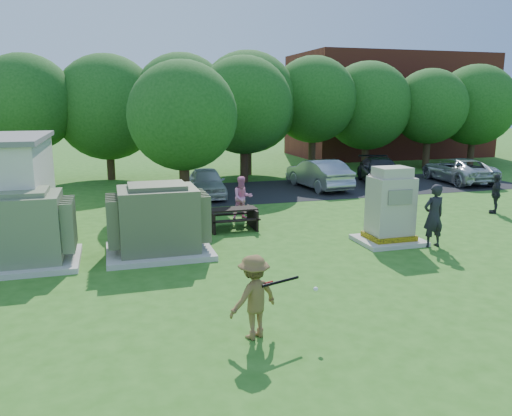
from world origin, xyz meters
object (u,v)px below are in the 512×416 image
object	(u,v)px
person_by_generator	(434,216)
picnic_table	(232,216)
car_silver_a	(318,174)
transformer_right	(158,221)
person_at_picnic	(242,198)
car_white	(207,182)
batter	(254,297)
person_walking_right	(496,194)
car_dark	(380,171)
generator_cabinet	(390,210)
car_silver_b	(458,170)
transformer_left	(19,231)

from	to	relation	value
person_by_generator	picnic_table	bearing A→B (deg)	-38.77
car_silver_a	transformer_right	bearing A→B (deg)	39.90
person_at_picnic	car_white	distance (m)	4.90
batter	person_by_generator	xyz separation A→B (m)	(6.91, 4.23, 0.17)
person_walking_right	car_dark	xyz separation A→B (m)	(-0.65, 7.73, -0.09)
transformer_right	car_white	xyz separation A→B (m)	(3.04, 8.49, -0.31)
car_dark	batter	bearing A→B (deg)	-108.61
generator_cabinet	picnic_table	bearing A→B (deg)	144.96
car_silver_a	car_silver_b	size ratio (longest dim) A/B	0.94
batter	person_at_picnic	xyz separation A→B (m)	(2.30, 9.47, 0.00)
person_at_picnic	car_silver_a	distance (m)	7.65
transformer_left	picnic_table	xyz separation A→B (m)	(6.41, 2.19, -0.51)
car_silver_a	car_silver_b	xyz separation A→B (m)	(8.14, -0.33, -0.08)
transformer_right	car_silver_b	size ratio (longest dim) A/B	0.62
car_silver_a	person_by_generator	bearing A→B (deg)	80.19
car_silver_a	car_dark	world-z (taller)	car_silver_a
generator_cabinet	car_silver_b	xyz separation A→B (m)	(9.99, 9.53, -0.38)
batter	car_white	distance (m)	14.46
generator_cabinet	car_dark	bearing A→B (deg)	61.26
car_white	car_dark	bearing A→B (deg)	10.77
transformer_right	person_at_picnic	world-z (taller)	transformer_right
person_by_generator	person_at_picnic	xyz separation A→B (m)	(-4.61, 5.24, -0.16)
car_white	car_silver_a	distance (m)	5.90
car_white	person_walking_right	bearing A→B (deg)	-28.13
transformer_left	car_silver_b	size ratio (longest dim) A/B	0.62
transformer_right	batter	xyz separation A→B (m)	(1.18, -5.86, -0.16)
batter	person_at_picnic	world-z (taller)	person_at_picnic
car_white	car_silver_a	bearing A→B (deg)	10.26
person_walking_right	picnic_table	bearing A→B (deg)	-51.29
transformer_right	car_white	distance (m)	9.02
car_white	car_silver_a	world-z (taller)	car_silver_a
generator_cabinet	person_walking_right	bearing A→B (deg)	22.09
person_by_generator	car_silver_a	bearing A→B (deg)	-97.81
car_dark	car_silver_a	bearing A→B (deg)	-155.29
generator_cabinet	transformer_right	bearing A→B (deg)	173.08
transformer_right	picnic_table	size ratio (longest dim) A/B	1.74
person_by_generator	car_dark	bearing A→B (deg)	-116.02
transformer_left	batter	size ratio (longest dim) A/B	1.86
car_white	car_silver_a	xyz separation A→B (m)	(5.87, 0.51, 0.09)
transformer_left	person_walking_right	world-z (taller)	transformer_left
person_walking_right	batter	bearing A→B (deg)	-16.78
transformer_left	transformer_right	xyz separation A→B (m)	(3.70, 0.00, 0.00)
person_walking_right	car_silver_b	bearing A→B (deg)	-166.56
transformer_right	car_white	bearing A→B (deg)	70.27
transformer_left	generator_cabinet	bearing A→B (deg)	-4.55
picnic_table	transformer_right	bearing A→B (deg)	-141.06
person_walking_right	car_white	xyz separation A→B (m)	(-10.31, 6.79, -0.12)
car_silver_b	transformer_right	bearing A→B (deg)	32.27
transformer_left	person_at_picnic	size ratio (longest dim) A/B	1.85
transformer_left	person_at_picnic	xyz separation A→B (m)	(7.18, 3.61, -0.16)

